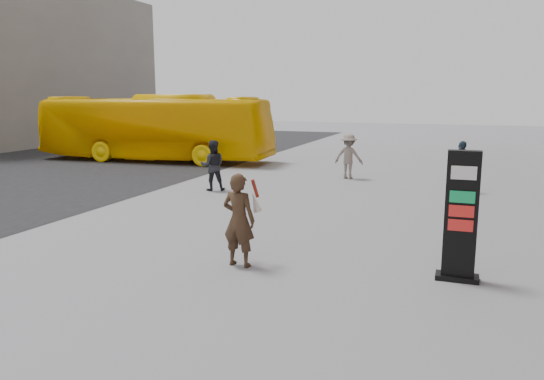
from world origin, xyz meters
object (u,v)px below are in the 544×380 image
(bus, at_px, (155,128))
(pedestrian_b, at_px, (349,156))
(info_pylon, at_px, (461,217))
(pedestrian_c, at_px, (462,167))
(pedestrian_a, at_px, (213,165))
(woman, at_px, (239,219))

(bus, distance_m, pedestrian_b, 10.15)
(info_pylon, bearing_deg, pedestrian_c, 90.16)
(bus, distance_m, pedestrian_c, 14.44)
(info_pylon, distance_m, pedestrian_c, 8.90)
(pedestrian_a, distance_m, pedestrian_c, 8.19)
(pedestrian_b, bearing_deg, bus, -6.93)
(woman, bearing_deg, pedestrian_a, -55.49)
(pedestrian_b, bearing_deg, woman, 96.94)
(woman, distance_m, bus, 16.63)
(woman, xyz_separation_m, pedestrian_c, (3.81, 9.48, -0.06))
(woman, bearing_deg, pedestrian_b, -84.04)
(woman, relative_size, bus, 0.16)
(info_pylon, bearing_deg, pedestrian_a, 140.77)
(woman, xyz_separation_m, pedestrian_b, (-0.25, 10.98, -0.05))
(woman, distance_m, pedestrian_c, 10.21)
(pedestrian_a, height_order, pedestrian_c, pedestrian_c)
(bus, xyz_separation_m, pedestrian_c, (13.93, -3.70, -0.74))
(pedestrian_b, distance_m, pedestrian_c, 4.32)
(pedestrian_b, bearing_deg, pedestrian_c, 165.36)
(info_pylon, bearing_deg, bus, 137.74)
(bus, height_order, pedestrian_a, bus)
(info_pylon, xyz_separation_m, bus, (-14.00, 12.60, 0.45))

